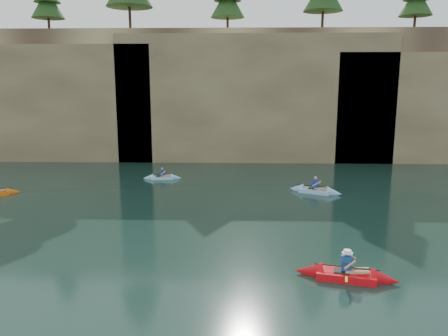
{
  "coord_description": "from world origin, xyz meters",
  "views": [
    {
      "loc": [
        0.45,
        -16.29,
        6.87
      ],
      "look_at": [
        -0.14,
        3.63,
        3.0
      ],
      "focal_mm": 35.0,
      "sensor_mm": 36.0,
      "label": 1
    }
  ],
  "objects": [
    {
      "name": "sea_cave_east",
      "position": [
        10.0,
        21.95,
        2.25
      ],
      "size": [
        5.0,
        1.0,
        4.5
      ],
      "primitive_type": "cube",
      "color": "black",
      "rests_on": "ground"
    },
    {
      "name": "cliff",
      "position": [
        0.0,
        30.0,
        6.0
      ],
      "size": [
        70.0,
        16.0,
        12.0
      ],
      "primitive_type": "cube",
      "color": "tan",
      "rests_on": "ground"
    },
    {
      "name": "ground",
      "position": [
        0.0,
        0.0,
        0.0
      ],
      "size": [
        160.0,
        160.0,
        0.0
      ],
      "primitive_type": "plane",
      "color": "black",
      "rests_on": "ground"
    },
    {
      "name": "sea_cave_center",
      "position": [
        -4.0,
        21.95,
        1.6
      ],
      "size": [
        3.5,
        1.0,
        3.2
      ],
      "primitive_type": "cube",
      "color": "black",
      "rests_on": "ground"
    },
    {
      "name": "kayaker_ltblue_near",
      "position": [
        5.46,
        10.9,
        0.17
      ],
      "size": [
        3.43,
        2.41,
        1.35
      ],
      "rotation": [
        0.0,
        0.0,
        -0.44
      ],
      "color": "#98CDFF",
      "rests_on": "ground"
    },
    {
      "name": "main_kayaker",
      "position": [
        4.37,
        -1.64,
        0.18
      ],
      "size": [
        3.72,
        2.4,
        1.35
      ],
      "rotation": [
        0.0,
        0.0,
        -0.24
      ],
      "color": "red",
      "rests_on": "ground"
    },
    {
      "name": "cliff_slab_west",
      "position": [
        -20.0,
        22.6,
        5.28
      ],
      "size": [
        26.0,
        2.4,
        10.56
      ],
      "primitive_type": "cube",
      "color": "#9C895E",
      "rests_on": "ground"
    },
    {
      "name": "kayaker_ltblue_mid",
      "position": [
        -4.99,
        14.69,
        0.13
      ],
      "size": [
        2.85,
        2.13,
        1.06
      ],
      "rotation": [
        0.0,
        0.0,
        0.09
      ],
      "color": "#98DDFF",
      "rests_on": "ground"
    },
    {
      "name": "cliff_slab_center",
      "position": [
        2.0,
        22.6,
        5.7
      ],
      "size": [
        24.0,
        2.4,
        11.4
      ],
      "primitive_type": "cube",
      "color": "#9C895E",
      "rests_on": "ground"
    },
    {
      "name": "sea_cave_west",
      "position": [
        -18.0,
        21.95,
        2.0
      ],
      "size": [
        4.5,
        1.0,
        4.0
      ],
      "primitive_type": "cube",
      "color": "black",
      "rests_on": "ground"
    }
  ]
}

